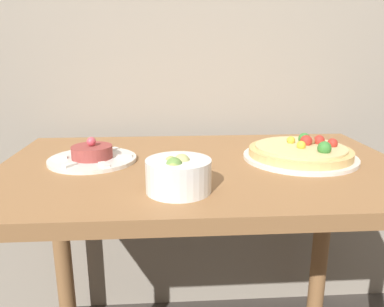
% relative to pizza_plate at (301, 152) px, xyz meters
% --- Properties ---
extents(dining_table, '(1.06, 0.67, 0.75)m').
position_rel_pizza_plate_xyz_m(dining_table, '(-0.27, -0.02, -0.15)').
color(dining_table, olive).
rests_on(dining_table, ground_plane).
extents(pizza_plate, '(0.31, 0.31, 0.06)m').
position_rel_pizza_plate_xyz_m(pizza_plate, '(0.00, 0.00, 0.00)').
color(pizza_plate, silver).
rests_on(pizza_plate, dining_table).
extents(tartare_plate, '(0.23, 0.23, 0.07)m').
position_rel_pizza_plate_xyz_m(tartare_plate, '(-0.57, 0.02, -0.00)').
color(tartare_plate, silver).
rests_on(tartare_plate, dining_table).
extents(small_bowl, '(0.14, 0.14, 0.08)m').
position_rel_pizza_plate_xyz_m(small_bowl, '(-0.34, -0.22, 0.02)').
color(small_bowl, white).
rests_on(small_bowl, dining_table).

